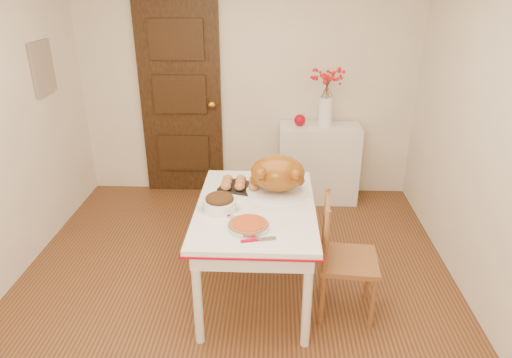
{
  "coord_description": "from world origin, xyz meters",
  "views": [
    {
      "loc": [
        0.29,
        -2.74,
        2.23
      ],
      "look_at": [
        0.17,
        0.19,
        0.93
      ],
      "focal_mm": 32.19,
      "sensor_mm": 36.0,
      "label": 1
    }
  ],
  "objects_px": {
    "sideboard": "(318,163)",
    "pumpkin_pie": "(248,225)",
    "kitchen_table": "(256,250)",
    "chair_oak": "(349,258)",
    "turkey_platter": "(278,175)"
  },
  "relations": [
    {
      "from": "sideboard",
      "to": "chair_oak",
      "type": "relative_size",
      "value": 0.92
    },
    {
      "from": "pumpkin_pie",
      "to": "kitchen_table",
      "type": "bearing_deg",
      "value": 84.21
    },
    {
      "from": "chair_oak",
      "to": "sideboard",
      "type": "bearing_deg",
      "value": 6.67
    },
    {
      "from": "kitchen_table",
      "to": "pumpkin_pie",
      "type": "xyz_separation_m",
      "value": [
        -0.03,
        -0.33,
        0.4
      ]
    },
    {
      "from": "turkey_platter",
      "to": "pumpkin_pie",
      "type": "height_order",
      "value": "turkey_platter"
    },
    {
      "from": "chair_oak",
      "to": "turkey_platter",
      "type": "xyz_separation_m",
      "value": [
        -0.5,
        0.38,
        0.45
      ]
    },
    {
      "from": "sideboard",
      "to": "pumpkin_pie",
      "type": "xyz_separation_m",
      "value": [
        -0.63,
        -1.97,
        0.36
      ]
    },
    {
      "from": "sideboard",
      "to": "kitchen_table",
      "type": "distance_m",
      "value": 1.74
    },
    {
      "from": "sideboard",
      "to": "pumpkin_pie",
      "type": "distance_m",
      "value": 2.1
    },
    {
      "from": "chair_oak",
      "to": "pumpkin_pie",
      "type": "bearing_deg",
      "value": 106.58
    },
    {
      "from": "kitchen_table",
      "to": "turkey_platter",
      "type": "distance_m",
      "value": 0.58
    },
    {
      "from": "chair_oak",
      "to": "turkey_platter",
      "type": "distance_m",
      "value": 0.77
    },
    {
      "from": "sideboard",
      "to": "pumpkin_pie",
      "type": "relative_size",
      "value": 3.13
    },
    {
      "from": "kitchen_table",
      "to": "chair_oak",
      "type": "height_order",
      "value": "chair_oak"
    },
    {
      "from": "pumpkin_pie",
      "to": "turkey_platter",
      "type": "bearing_deg",
      "value": 70.58
    }
  ]
}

